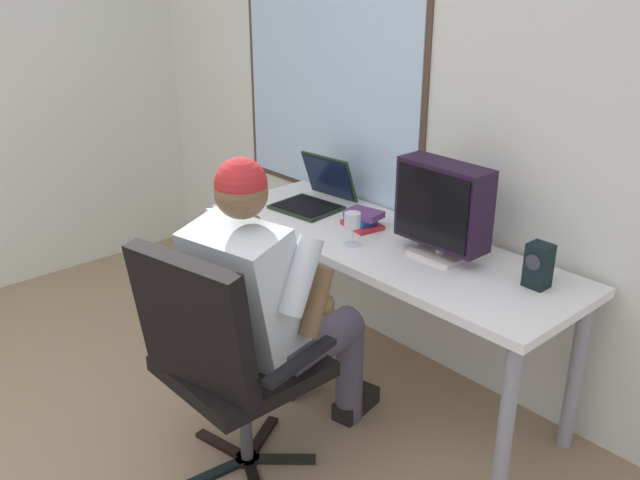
{
  "coord_description": "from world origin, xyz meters",
  "views": [
    {
      "loc": [
        1.99,
        -0.23,
        1.92
      ],
      "look_at": [
        0.1,
        1.47,
        0.86
      ],
      "focal_mm": 38.97,
      "sensor_mm": 36.0,
      "label": 1
    }
  ],
  "objects_px": {
    "laptop": "(317,193)",
    "book_stack": "(362,219)",
    "desk": "(384,259)",
    "person_seated": "(270,301)",
    "office_chair": "(221,352)",
    "wine_glass": "(352,222)",
    "desk_speaker": "(538,266)",
    "crt_monitor": "(443,206)"
  },
  "relations": [
    {
      "from": "office_chair",
      "to": "laptop",
      "type": "bearing_deg",
      "value": 120.82
    },
    {
      "from": "desk",
      "to": "person_seated",
      "type": "bearing_deg",
      "value": -89.71
    },
    {
      "from": "office_chair",
      "to": "desk_speaker",
      "type": "xyz_separation_m",
      "value": [
        0.64,
        1.02,
        0.25
      ]
    },
    {
      "from": "desk",
      "to": "crt_monitor",
      "type": "height_order",
      "value": "crt_monitor"
    },
    {
      "from": "wine_glass",
      "to": "book_stack",
      "type": "xyz_separation_m",
      "value": [
        -0.12,
        0.18,
        -0.07
      ]
    },
    {
      "from": "desk",
      "to": "person_seated",
      "type": "relative_size",
      "value": 1.43
    },
    {
      "from": "wine_glass",
      "to": "book_stack",
      "type": "height_order",
      "value": "wine_glass"
    },
    {
      "from": "crt_monitor",
      "to": "laptop",
      "type": "height_order",
      "value": "crt_monitor"
    },
    {
      "from": "laptop",
      "to": "desk",
      "type": "bearing_deg",
      "value": -8.96
    },
    {
      "from": "desk",
      "to": "desk_speaker",
      "type": "relative_size",
      "value": 10.4
    },
    {
      "from": "laptop",
      "to": "wine_glass",
      "type": "xyz_separation_m",
      "value": [
        0.48,
        -0.23,
        0.04
      ]
    },
    {
      "from": "laptop",
      "to": "wine_glass",
      "type": "bearing_deg",
      "value": -25.09
    },
    {
      "from": "office_chair",
      "to": "wine_glass",
      "type": "relative_size",
      "value": 6.75
    },
    {
      "from": "person_seated",
      "to": "laptop",
      "type": "distance_m",
      "value": 0.93
    },
    {
      "from": "office_chair",
      "to": "book_stack",
      "type": "height_order",
      "value": "office_chair"
    },
    {
      "from": "laptop",
      "to": "book_stack",
      "type": "xyz_separation_m",
      "value": [
        0.36,
        -0.04,
        -0.03
      ]
    },
    {
      "from": "wine_glass",
      "to": "person_seated",
      "type": "bearing_deg",
      "value": -82.15
    },
    {
      "from": "person_seated",
      "to": "desk_speaker",
      "type": "relative_size",
      "value": 7.3
    },
    {
      "from": "office_chair",
      "to": "crt_monitor",
      "type": "height_order",
      "value": "crt_monitor"
    },
    {
      "from": "office_chair",
      "to": "desk_speaker",
      "type": "relative_size",
      "value": 5.75
    },
    {
      "from": "person_seated",
      "to": "wine_glass",
      "type": "xyz_separation_m",
      "value": [
        -0.07,
        0.51,
        0.17
      ]
    },
    {
      "from": "person_seated",
      "to": "crt_monitor",
      "type": "bearing_deg",
      "value": 69.51
    },
    {
      "from": "desk",
      "to": "crt_monitor",
      "type": "distance_m",
      "value": 0.41
    },
    {
      "from": "laptop",
      "to": "person_seated",
      "type": "bearing_deg",
      "value": -53.14
    },
    {
      "from": "laptop",
      "to": "office_chair",
      "type": "bearing_deg",
      "value": -59.18
    },
    {
      "from": "desk_speaker",
      "to": "book_stack",
      "type": "height_order",
      "value": "desk_speaker"
    },
    {
      "from": "desk",
      "to": "desk_speaker",
      "type": "height_order",
      "value": "desk_speaker"
    },
    {
      "from": "desk",
      "to": "laptop",
      "type": "distance_m",
      "value": 0.58
    },
    {
      "from": "book_stack",
      "to": "crt_monitor",
      "type": "bearing_deg",
      "value": 0.38
    },
    {
      "from": "office_chair",
      "to": "laptop",
      "type": "xyz_separation_m",
      "value": [
        -0.6,
        1.01,
        0.23
      ]
    },
    {
      "from": "office_chair",
      "to": "person_seated",
      "type": "height_order",
      "value": "person_seated"
    },
    {
      "from": "wine_glass",
      "to": "desk_speaker",
      "type": "relative_size",
      "value": 0.85
    },
    {
      "from": "person_seated",
      "to": "wine_glass",
      "type": "height_order",
      "value": "person_seated"
    },
    {
      "from": "crt_monitor",
      "to": "desk_speaker",
      "type": "distance_m",
      "value": 0.45
    },
    {
      "from": "person_seated",
      "to": "wine_glass",
      "type": "bearing_deg",
      "value": 97.85
    },
    {
      "from": "desk",
      "to": "book_stack",
      "type": "xyz_separation_m",
      "value": [
        -0.19,
        0.04,
        0.12
      ]
    },
    {
      "from": "person_seated",
      "to": "book_stack",
      "type": "bearing_deg",
      "value": 105.25
    },
    {
      "from": "laptop",
      "to": "wine_glass",
      "type": "distance_m",
      "value": 0.53
    },
    {
      "from": "desk_speaker",
      "to": "desk",
      "type": "bearing_deg",
      "value": -171.91
    },
    {
      "from": "wine_glass",
      "to": "desk",
      "type": "bearing_deg",
      "value": 64.21
    },
    {
      "from": "crt_monitor",
      "to": "laptop",
      "type": "distance_m",
      "value": 0.83
    },
    {
      "from": "person_seated",
      "to": "office_chair",
      "type": "bearing_deg",
      "value": -80.03
    }
  ]
}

